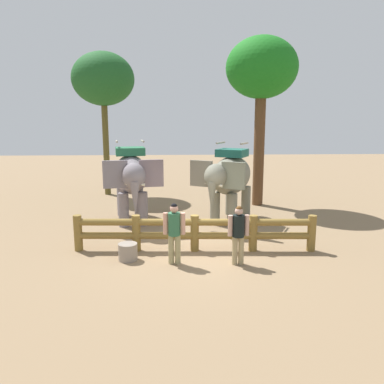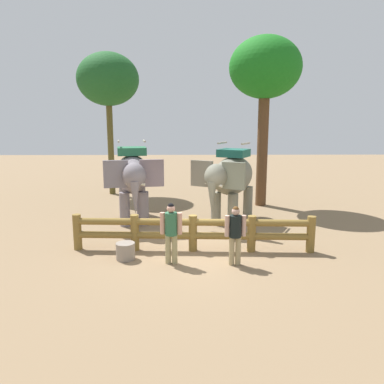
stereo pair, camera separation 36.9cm
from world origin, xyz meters
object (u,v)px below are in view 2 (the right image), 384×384
Objects in this scene: elephant_near_left at (133,177)px; elephant_center at (231,178)px; tourist_man_in_blue at (171,229)px; tree_far_left at (265,71)px; log_fence at (193,230)px; tourist_woman_in_black at (235,231)px; feed_bucket at (126,251)px; tree_back_center at (108,80)px.

elephant_center is (3.58, -0.14, -0.04)m from elephant_near_left.
tree_far_left is (3.68, 6.84, 4.76)m from tourist_man_in_blue.
log_fence is at bearing -114.66° from elephant_center.
elephant_near_left reaches higher than tourist_woman_in_black.
elephant_near_left is 5.47m from tourist_woman_in_black.
log_fence is 0.97× the size of tree_far_left.
feed_bucket is at bearing 171.60° from tourist_woman_in_black.
tourist_woman_in_black is at bearing -94.88° from elephant_center.
elephant_center is (1.43, 3.12, 1.04)m from log_fence.
tourist_man_in_blue is 0.23× the size of tree_far_left.
tree_far_left is 13.89× the size of feed_bucket.
elephant_near_left reaches higher than tourist_man_in_blue.
elephant_center is at bearing -45.18° from tree_back_center.
tourist_man_in_blue is at bearing 176.00° from tourist_woman_in_black.
tourist_man_in_blue is (-2.02, -4.10, -0.70)m from elephant_center.
feed_bucket is (2.12, -9.21, -5.35)m from tree_back_center.
elephant_center is at bearing 65.34° from log_fence.
tree_back_center is (-5.03, 9.64, 4.67)m from tourist_woman_in_black.
feed_bucket is (-3.27, -3.79, -1.41)m from elephant_center.
feed_bucket is at bearing 165.95° from tourist_man_in_blue.
tree_back_center is 13.46× the size of feed_bucket.
elephant_center is at bearing -121.25° from tree_far_left.
elephant_center reaches higher than tourist_man_in_blue.
elephant_near_left reaches higher than log_fence.
tree_far_left reaches higher than tourist_woman_in_black.
log_fence is 1.01× the size of tree_back_center.
tourist_woman_in_black reaches higher than feed_bucket.
log_fence is at bearing 19.80° from feed_bucket.
elephant_near_left is 3.58m from elephant_center.
elephant_near_left is 2.18× the size of tourist_man_in_blue.
elephant_near_left is 0.51× the size of tree_back_center.
tree_far_left reaches higher than feed_bucket.
tree_far_left is 9.85m from feed_bucket.
tourist_woman_in_black is 3.05× the size of feed_bucket.
tourist_woman_in_black is 11.84m from tree_back_center.
tree_far_left is at bearing 26.45° from elephant_near_left.
feed_bucket is at bearing -127.09° from tree_far_left.
tree_far_left is at bearing 73.77° from tourist_woman_in_black.
tree_back_center is at bearing 108.92° from elephant_near_left.
elephant_center is 0.48× the size of tree_far_left.
tree_far_left is at bearing -20.81° from tree_back_center.
tree_back_center is 10.86m from feed_bucket.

